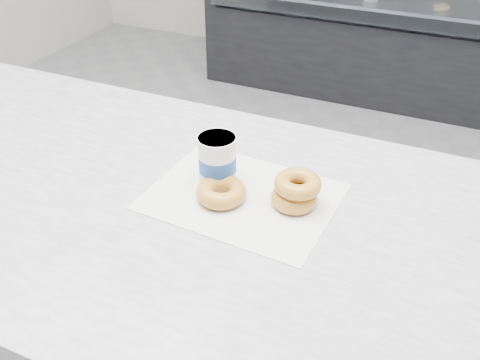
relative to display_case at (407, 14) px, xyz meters
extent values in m
plane|color=gray|center=(0.00, -2.12, -0.49)|extent=(5.00, 5.00, 0.00)
cube|color=silver|center=(0.00, -2.72, 0.39)|extent=(3.06, 0.76, 0.04)
cube|color=black|center=(0.00, -0.02, -0.24)|extent=(2.40, 0.70, 0.50)
cube|color=silver|center=(0.00, -0.02, 0.09)|extent=(2.20, 0.55, 0.02)
cube|color=silver|center=(0.07, -2.66, 0.41)|extent=(0.35, 0.28, 0.00)
torus|color=#C48936|center=(0.04, -2.68, 0.43)|extent=(0.10, 0.10, 0.03)
torus|color=#C48936|center=(0.17, -2.64, 0.43)|extent=(0.09, 0.09, 0.03)
torus|color=#C48936|center=(0.17, -2.64, 0.46)|extent=(0.12, 0.12, 0.03)
cylinder|color=white|center=(0.01, -2.64, 0.46)|extent=(0.09, 0.09, 0.10)
cylinder|color=white|center=(0.01, -2.64, 0.51)|extent=(0.08, 0.08, 0.01)
cylinder|color=#1B4697|center=(0.01, -2.64, 0.45)|extent=(0.09, 0.09, 0.03)
camera|label=1|loc=(0.40, -3.40, 0.99)|focal=40.00mm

